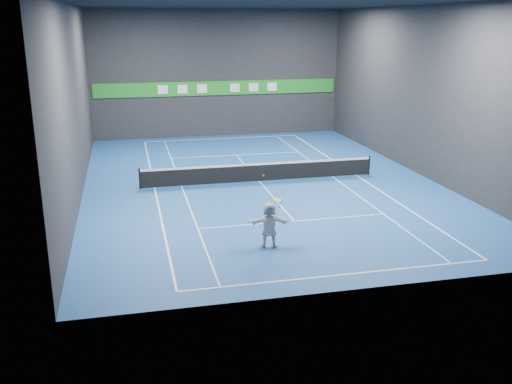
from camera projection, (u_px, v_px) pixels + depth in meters
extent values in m
plane|color=navy|center=(259.00, 182.00, 30.16)|extent=(26.00, 26.00, 0.00)
plane|color=black|center=(260.00, 3.00, 27.57)|extent=(26.00, 26.00, 0.00)
cube|color=#242426|center=(218.00, 74.00, 41.00)|extent=(18.00, 0.10, 9.00)
cube|color=#242426|center=(362.00, 150.00, 16.73)|extent=(18.00, 0.10, 9.00)
cube|color=#242426|center=(75.00, 102.00, 26.92)|extent=(0.10, 26.00, 9.00)
cube|color=#242426|center=(421.00, 91.00, 30.80)|extent=(0.10, 26.00, 9.00)
cube|color=white|center=(341.00, 275.00, 19.06)|extent=(10.98, 0.08, 0.01)
cube|color=white|center=(222.00, 138.00, 41.25)|extent=(10.98, 0.08, 0.01)
cube|color=white|center=(155.00, 188.00, 28.97)|extent=(0.08, 23.78, 0.01)
cube|color=white|center=(356.00, 175.00, 31.34)|extent=(0.08, 23.78, 0.01)
cube|color=white|center=(182.00, 186.00, 29.27)|extent=(0.06, 23.78, 0.01)
cube|color=white|center=(333.00, 177.00, 31.04)|extent=(0.06, 23.78, 0.01)
cube|color=white|center=(294.00, 221.00, 24.18)|extent=(8.23, 0.06, 0.01)
cube|color=white|center=(236.00, 155.00, 36.13)|extent=(8.23, 0.06, 0.01)
cube|color=white|center=(259.00, 182.00, 30.16)|extent=(0.06, 12.80, 0.01)
imported|color=white|center=(269.00, 225.00, 21.23)|extent=(1.69, 0.82, 1.74)
sphere|color=#AAD323|center=(263.00, 176.00, 20.73)|extent=(0.06, 0.06, 0.06)
cylinder|color=black|center=(140.00, 179.00, 28.67)|extent=(0.10, 0.10, 1.07)
cylinder|color=black|center=(369.00, 165.00, 31.34)|extent=(0.10, 0.10, 1.07)
cube|color=black|center=(260.00, 173.00, 30.02)|extent=(12.40, 0.03, 0.86)
cube|color=white|center=(260.00, 164.00, 29.88)|extent=(12.40, 0.04, 0.10)
cube|color=#1E8D22|center=(218.00, 88.00, 41.23)|extent=(17.64, 0.06, 1.00)
cube|color=white|center=(163.00, 90.00, 40.31)|extent=(0.70, 0.04, 0.60)
cube|color=white|center=(182.00, 89.00, 40.61)|extent=(0.70, 0.04, 0.60)
cube|color=white|center=(202.00, 89.00, 40.91)|extent=(0.70, 0.04, 0.60)
cube|color=white|center=(235.00, 88.00, 41.43)|extent=(0.70, 0.04, 0.60)
cube|color=white|center=(254.00, 87.00, 41.73)|extent=(0.70, 0.04, 0.60)
cube|color=white|center=(272.00, 87.00, 42.03)|extent=(0.70, 0.04, 0.60)
torus|color=red|center=(279.00, 201.00, 21.10)|extent=(0.41, 0.36, 0.25)
cylinder|color=#B1CB47|center=(278.00, 200.00, 21.07)|extent=(0.33, 0.31, 0.12)
cylinder|color=red|center=(279.00, 207.00, 21.17)|extent=(0.08, 0.16, 0.15)
cylinder|color=yellow|center=(277.00, 213.00, 21.20)|extent=(0.11, 0.13, 0.26)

